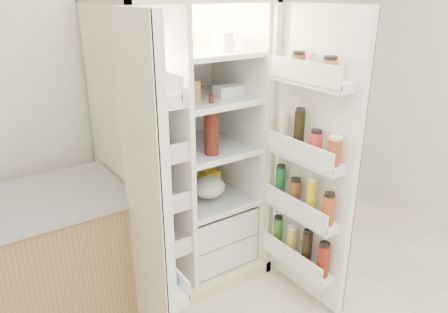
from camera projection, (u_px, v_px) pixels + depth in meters
wall_back at (161, 66)px, 2.83m from camera, size 4.00×0.02×2.70m
refrigerator at (183, 168)px, 2.76m from camera, size 0.92×0.70×1.80m
freezer_door at (149, 204)px, 1.97m from camera, size 0.15×0.40×1.72m
fridge_door at (313, 168)px, 2.42m from camera, size 0.17×0.58×1.72m
kitchen_counter at (18, 277)px, 2.21m from camera, size 1.16×0.62×0.85m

